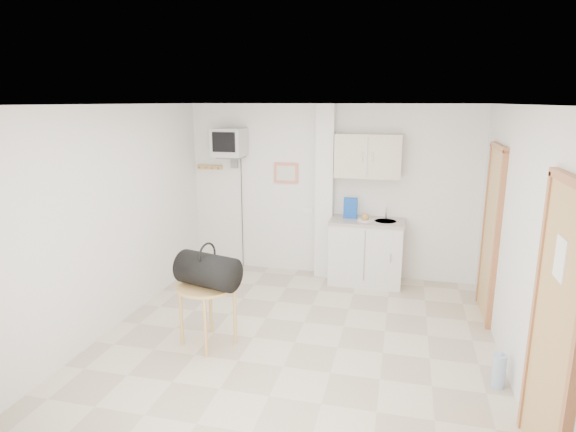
% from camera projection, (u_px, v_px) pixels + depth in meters
% --- Properties ---
extents(ground, '(4.50, 4.50, 0.00)m').
position_uv_depth(ground, '(295.00, 342.00, 5.18)').
color(ground, beige).
rests_on(ground, ground).
extents(room_envelope, '(4.24, 4.54, 2.55)m').
position_uv_depth(room_envelope, '(320.00, 202.00, 4.85)').
color(room_envelope, white).
rests_on(room_envelope, ground).
extents(kitchenette, '(1.03, 0.58, 2.10)m').
position_uv_depth(kitchenette, '(367.00, 227.00, 6.75)').
color(kitchenette, silver).
rests_on(kitchenette, ground).
extents(crt_television, '(0.44, 0.45, 2.15)m').
position_uv_depth(crt_television, '(229.00, 143.00, 6.97)').
color(crt_television, slate).
rests_on(crt_television, ground).
extents(round_table, '(0.64, 0.64, 0.67)m').
position_uv_depth(round_table, '(207.00, 292.00, 5.02)').
color(round_table, tan).
rests_on(round_table, ground).
extents(duffel_bag, '(0.71, 0.51, 0.47)m').
position_uv_depth(duffel_bag, '(208.00, 270.00, 4.90)').
color(duffel_bag, black).
rests_on(duffel_bag, round_table).
extents(water_bottle, '(0.12, 0.12, 0.35)m').
position_uv_depth(water_bottle, '(499.00, 371.00, 4.34)').
color(water_bottle, '#96ACCD').
rests_on(water_bottle, ground).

